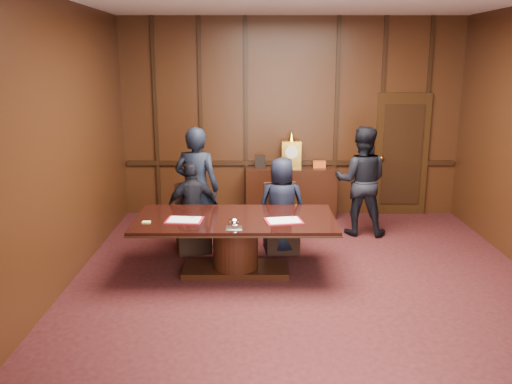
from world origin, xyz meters
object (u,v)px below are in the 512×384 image
sideboard (291,191)px  signatory_right (282,205)px  conference_table (235,236)px  signatory_left (193,208)px  witness_right (361,181)px  witness_left (197,188)px

sideboard → signatory_right: sideboard is taller
conference_table → signatory_left: 1.04m
signatory_left → conference_table: bearing=110.3°
conference_table → witness_right: 2.59m
witness_left → signatory_left: bearing=88.4°
sideboard → conference_table: bearing=-108.9°
conference_table → witness_left: size_ratio=1.43×
witness_left → witness_right: (2.56, 0.66, -0.04)m
sideboard → witness_left: witness_left is taller
conference_table → signatory_right: size_ratio=1.85×
sideboard → signatory_left: 2.40m
signatory_left → witness_left: size_ratio=0.73×
signatory_left → witness_left: 0.32m
signatory_left → signatory_right: size_ratio=0.95×
conference_table → signatory_left: (-0.65, 0.80, 0.16)m
witness_right → conference_table: bearing=51.5°
conference_table → signatory_right: 1.05m
conference_table → signatory_left: bearing=129.1°
conference_table → signatory_right: bearing=50.9°
sideboard → signatory_left: (-1.55, -1.83, 0.19)m
sideboard → witness_left: size_ratio=0.87×
witness_left → witness_right: bearing=-153.0°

